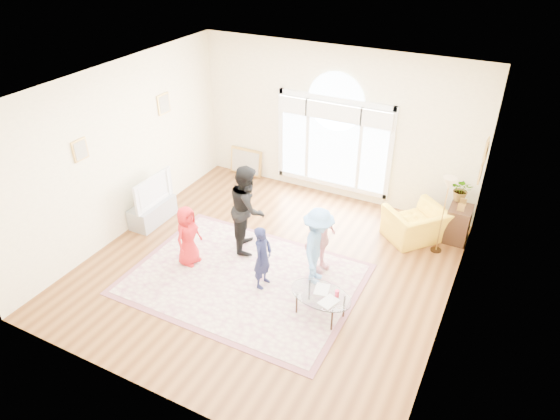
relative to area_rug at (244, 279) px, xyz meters
The scene contains 18 objects.
ground 0.52m from the area_rug, 67.86° to the left, with size 6.00×6.00×0.00m, color #573114.
room_shell 3.67m from the area_rug, 86.47° to the left, with size 6.00×6.00×6.00m.
area_rug is the anchor object (origin of this frame).
rug_border 0.00m from the area_rug, ahead, with size 3.80×2.80×0.01m, color #854C54.
tv_console 2.68m from the area_rug, 163.04° to the left, with size 0.45×1.00×0.42m, color #979A9F.
television 2.76m from the area_rug, 162.99° to the left, with size 0.17×1.05×0.61m.
coffee_table 1.56m from the area_rug, ahead, with size 1.08×0.78×0.54m.
armchair 3.40m from the area_rug, 48.09° to the left, with size 1.01×0.88×0.66m, color yellow.
side_cabinet 4.14m from the area_rug, 43.83° to the left, with size 0.40×0.50×0.70m, color black.
floor_lamp 3.82m from the area_rug, 40.53° to the left, with size 0.31×0.31×1.51m.
plant_pedestal 4.28m from the area_rug, 47.25° to the left, with size 0.20×0.20×0.70m, color white.
potted_plant 4.36m from the area_rug, 47.25° to the left, with size 0.40×0.35×0.45m, color #33722D.
leaning_picture 3.88m from the area_rug, 119.51° to the left, with size 0.80×0.05×0.62m, color tan.
child_red 1.22m from the area_rug, behind, with size 0.54×0.35×1.11m, color red.
child_navy 0.68m from the area_rug, ahead, with size 0.41×0.27×1.12m, color #181B3E.
child_black 1.27m from the area_rug, 114.17° to the left, with size 0.80×0.62×1.64m, color black.
child_pink 1.46m from the area_rug, 38.95° to the left, with size 0.71×0.30×1.21m, color #F4AAB1.
child_blue 1.42m from the area_rug, 24.74° to the left, with size 0.90×0.52×1.39m, color #6093D2.
Camera 1 is at (3.36, -6.10, 5.41)m, focal length 32.00 mm.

